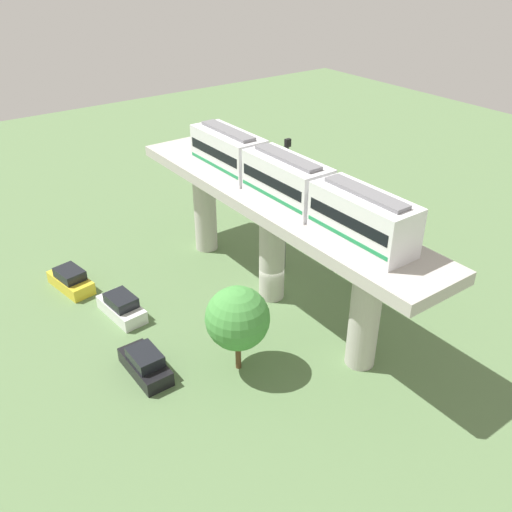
{
  "coord_description": "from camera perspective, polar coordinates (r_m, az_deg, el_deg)",
  "views": [
    {
      "loc": [
        21.67,
        27.78,
        23.97
      ],
      "look_at": [
        2.5,
        1.44,
        5.05
      ],
      "focal_mm": 38.93,
      "sensor_mm": 36.0,
      "label": 1
    }
  ],
  "objects": [
    {
      "name": "tree_mid_lot",
      "position": [
        44.37,
        12.38,
        1.27
      ],
      "size": [
        2.98,
        2.98,
        4.57
      ],
      "color": "brown",
      "rests_on": "ground"
    },
    {
      "name": "signal_post",
      "position": [
        43.34,
        3.1,
        5.67
      ],
      "size": [
        0.44,
        0.28,
        11.01
      ],
      "color": "#4C4C51",
      "rests_on": "ground"
    },
    {
      "name": "ground_plane",
      "position": [
        42.61,
        1.58,
        -4.09
      ],
      "size": [
        120.0,
        120.0,
        0.0
      ],
      "primitive_type": "plane",
      "color": "#5B7A4C"
    },
    {
      "name": "parked_car_yellow",
      "position": [
        45.38,
        -18.51,
        -2.38
      ],
      "size": [
        2.48,
        4.44,
        1.76
      ],
      "rotation": [
        0.0,
        0.0,
        0.17
      ],
      "color": "yellow",
      "rests_on": "ground"
    },
    {
      "name": "viaduct",
      "position": [
        39.41,
        1.71,
        3.5
      ],
      "size": [
        5.2,
        28.85,
        8.41
      ],
      "color": "#B7B2AA",
      "rests_on": "ground"
    },
    {
      "name": "parked_car_black",
      "position": [
        35.94,
        -11.31,
        -10.83
      ],
      "size": [
        1.84,
        4.22,
        1.76
      ],
      "rotation": [
        0.0,
        0.0,
        0.01
      ],
      "color": "black",
      "rests_on": "ground"
    },
    {
      "name": "parked_car_white",
      "position": [
        41.24,
        -13.65,
        -5.11
      ],
      "size": [
        2.21,
        4.36,
        1.76
      ],
      "rotation": [
        0.0,
        0.0,
        0.1
      ],
      "color": "white",
      "rests_on": "ground"
    },
    {
      "name": "tree_near_viaduct",
      "position": [
        33.76,
        -1.91,
        -6.42
      ],
      "size": [
        3.99,
        3.99,
        5.87
      ],
      "color": "brown",
      "rests_on": "ground"
    },
    {
      "name": "train",
      "position": [
        36.88,
        3.17,
        7.75
      ],
      "size": [
        2.64,
        20.5,
        3.24
      ],
      "color": "white",
      "rests_on": "viaduct"
    }
  ]
}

